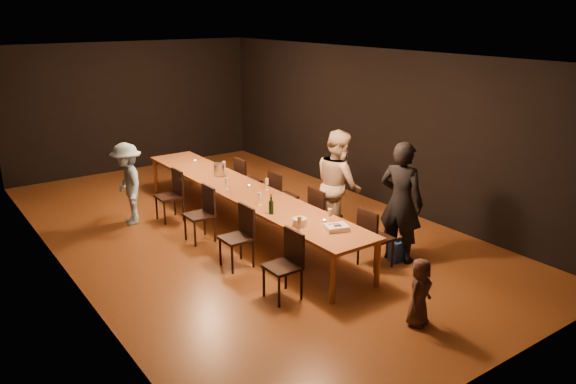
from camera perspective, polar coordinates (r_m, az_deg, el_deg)
ground at (r=9.92m, az=-4.49°, el=-3.83°), size 10.00×10.00×0.00m
room_shell at (r=9.35m, az=-4.81°, el=8.07°), size 6.04×10.04×3.02m
table at (r=9.68m, az=-4.60°, el=0.03°), size 0.90×6.00×0.75m
chair_right_0 at (r=8.46m, az=8.94°, el=-4.56°), size 0.42×0.42×0.93m
chair_right_1 at (r=9.29m, az=3.79°, el=-2.28°), size 0.42×0.42×0.93m
chair_right_2 at (r=10.19m, az=-0.47°, el=-0.37°), size 0.42×0.42×0.93m
chair_right_3 at (r=11.15m, az=-4.02°, el=1.21°), size 0.42×0.42×0.93m
chair_left_0 at (r=7.46m, az=-0.56°, el=-7.54°), size 0.42×0.42×0.93m
chair_left_1 at (r=8.39m, az=-5.29°, el=-4.62°), size 0.42×0.42×0.93m
chair_left_2 at (r=9.38m, az=-9.01°, el=-2.28°), size 0.42×0.42×0.93m
chair_left_3 at (r=10.41m, az=-12.00°, el=-0.39°), size 0.42×0.42×0.93m
woman_birthday at (r=8.58m, az=11.42°, el=-1.02°), size 0.65×0.79×1.87m
woman_tan at (r=9.35m, az=5.15°, el=0.77°), size 0.96×1.08×1.84m
man_blue at (r=10.35m, az=-15.96°, el=0.79°), size 0.67×1.02×1.48m
child at (r=7.08m, az=13.22°, el=-9.86°), size 0.48×0.38×0.86m
gift_bag_red at (r=8.96m, az=11.45°, el=-5.74°), size 0.23×0.14×0.26m
gift_bag_blue at (r=8.81m, az=11.10°, el=-5.88°), size 0.26×0.18×0.33m
birthday_cake at (r=7.88m, az=4.94°, el=-3.61°), size 0.37×0.34×0.07m
plate_stack at (r=7.99m, az=1.18°, el=-3.08°), size 0.25×0.25×0.11m
champagne_bottle at (r=8.42m, az=-1.72°, el=-1.23°), size 0.09×0.09×0.31m
ice_bucket at (r=10.48m, az=-7.04°, el=2.28°), size 0.25×0.25×0.23m
wineglass_0 at (r=7.82m, az=1.18°, el=-3.19°), size 0.06×0.06×0.21m
wineglass_1 at (r=8.13m, az=4.28°, el=-2.41°), size 0.06×0.06×0.21m
wineglass_2 at (r=8.83m, az=-2.90°, el=-0.68°), size 0.06×0.06×0.21m
wineglass_3 at (r=9.56m, az=-2.16°, el=0.80°), size 0.06×0.06×0.21m
wineglass_4 at (r=9.63m, az=-6.22°, el=0.83°), size 0.06×0.06×0.21m
wineglass_5 at (r=10.71m, az=-6.51°, el=2.60°), size 0.06×0.06×0.21m
tealight_near at (r=8.17m, az=3.71°, el=-2.95°), size 0.05×0.05×0.03m
tealight_mid at (r=9.77m, az=-3.98°, el=0.61°), size 0.05×0.05×0.03m
tealight_far at (r=11.52m, az=-9.42°, el=3.12°), size 0.05×0.05×0.03m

